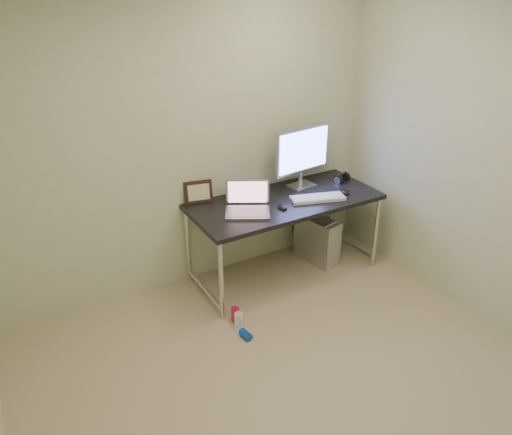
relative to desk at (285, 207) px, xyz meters
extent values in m
plane|color=tan|center=(-0.72, -1.38, -0.68)|extent=(3.50, 3.50, 0.00)
cube|color=beige|center=(-0.72, 0.37, 0.57)|extent=(3.50, 0.02, 2.50)
cube|color=black|center=(0.00, 0.00, 0.05)|extent=(1.69, 0.74, 0.04)
cylinder|color=silver|center=(-0.81, -0.33, -0.32)|extent=(0.04, 0.04, 0.71)
cylinder|color=silver|center=(-0.81, 0.33, -0.32)|extent=(0.04, 0.04, 0.71)
cylinder|color=silver|center=(0.81, -0.33, -0.32)|extent=(0.04, 0.04, 0.71)
cylinder|color=silver|center=(0.81, 0.33, -0.32)|extent=(0.04, 0.04, 0.71)
cylinder|color=silver|center=(-0.81, 0.00, -0.60)|extent=(0.04, 0.66, 0.04)
cylinder|color=silver|center=(0.81, 0.00, -0.60)|extent=(0.04, 0.66, 0.04)
cube|color=#BCBBC1|center=(0.40, 0.02, -0.45)|extent=(0.27, 0.47, 0.45)
cylinder|color=#ADADB4|center=(0.40, -0.16, -0.20)|extent=(0.16, 0.05, 0.02)
cylinder|color=#ADADB4|center=(0.40, 0.20, -0.20)|extent=(0.16, 0.05, 0.02)
cylinder|color=black|center=(0.35, 0.32, -0.28)|extent=(0.01, 0.16, 0.69)
cylinder|color=black|center=(0.44, 0.30, -0.30)|extent=(0.02, 0.11, 0.71)
cylinder|color=red|center=(-0.73, -0.41, -0.62)|extent=(0.07, 0.07, 0.12)
cylinder|color=white|center=(-0.74, -0.50, -0.61)|extent=(0.07, 0.07, 0.13)
cylinder|color=blue|center=(-0.76, -0.64, -0.65)|extent=(0.08, 0.12, 0.06)
cube|color=#ADADB4|center=(-0.42, -0.08, 0.08)|extent=(0.44, 0.40, 0.02)
cube|color=slate|center=(-0.42, -0.08, 0.10)|extent=(0.38, 0.34, 0.00)
cube|color=#9A9AA2|center=(-0.35, 0.04, 0.21)|extent=(0.34, 0.22, 0.23)
cube|color=#794A5A|center=(-0.35, 0.03, 0.21)|extent=(0.30, 0.20, 0.20)
cube|color=#ADADB4|center=(0.29, 0.17, 0.08)|extent=(0.26, 0.20, 0.02)
cylinder|color=#ADADB4|center=(0.29, 0.19, 0.16)|extent=(0.04, 0.04, 0.13)
cube|color=#ADADB4|center=(0.29, 0.18, 0.43)|extent=(0.60, 0.11, 0.42)
cube|color=#5E6EE8|center=(0.29, 0.15, 0.43)|extent=(0.54, 0.07, 0.36)
cube|color=silver|center=(0.24, -0.14, 0.09)|extent=(0.50, 0.29, 0.03)
ellipsoid|color=black|center=(0.54, -0.16, 0.09)|extent=(0.08, 0.11, 0.03)
ellipsoid|color=black|center=(-0.12, -0.14, 0.09)|extent=(0.07, 0.11, 0.04)
cylinder|color=black|center=(0.64, 0.09, 0.10)|extent=(0.06, 0.10, 0.09)
cylinder|color=black|center=(0.75, 0.09, 0.10)|extent=(0.06, 0.10, 0.09)
cube|color=black|center=(0.70, 0.09, 0.15)|extent=(0.12, 0.05, 0.01)
cube|color=black|center=(-0.68, 0.33, 0.17)|extent=(0.25, 0.12, 0.20)
cylinder|color=silver|center=(-0.42, 0.29, 0.12)|extent=(0.01, 0.01, 0.09)
cylinder|color=silver|center=(-0.42, 0.29, 0.17)|extent=(0.05, 0.04, 0.04)
camera|label=1|loc=(-2.22, -3.31, 1.88)|focal=35.00mm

